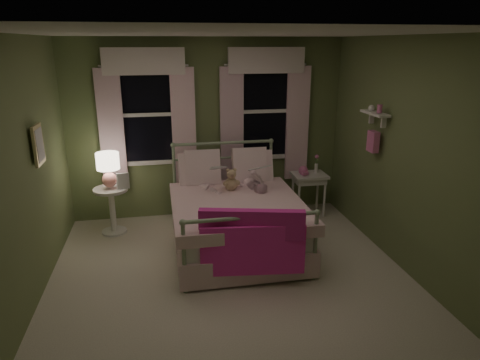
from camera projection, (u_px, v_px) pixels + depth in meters
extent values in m
plane|color=white|center=(232.00, 282.00, 4.71)|extent=(4.20, 4.20, 0.00)
plane|color=white|center=(231.00, 33.00, 3.92)|extent=(4.20, 4.20, 0.00)
plane|color=olive|center=(207.00, 130.00, 6.28)|extent=(4.00, 0.00, 4.00)
plane|color=olive|center=(296.00, 275.00, 2.35)|extent=(4.00, 0.00, 4.00)
plane|color=olive|center=(19.00, 181.00, 3.96)|extent=(0.00, 4.20, 4.20)
plane|color=olive|center=(412.00, 159.00, 4.67)|extent=(0.00, 4.20, 4.20)
cube|color=white|center=(235.00, 216.00, 5.43)|extent=(1.44, 1.94, 0.26)
cube|color=white|center=(235.00, 233.00, 5.50)|extent=(1.54, 2.02, 0.30)
cube|color=white|center=(237.00, 207.00, 5.23)|extent=(1.58, 1.75, 0.14)
cylinder|color=#9EB793|center=(181.00, 229.00, 5.34)|extent=(0.04, 1.90, 0.04)
cylinder|color=#9EB793|center=(287.00, 220.00, 5.59)|extent=(0.04, 1.90, 0.04)
cylinder|color=#9EB793|center=(175.00, 184.00, 6.16)|extent=(0.04, 0.04, 1.15)
cylinder|color=#9EB793|center=(270.00, 178.00, 6.42)|extent=(0.04, 0.04, 1.15)
sphere|color=#9EB793|center=(173.00, 145.00, 5.99)|extent=(0.07, 0.07, 0.07)
sphere|color=#9EB793|center=(271.00, 141.00, 6.24)|extent=(0.07, 0.07, 0.07)
cylinder|color=#9EB793|center=(223.00, 143.00, 6.11)|extent=(1.42, 0.04, 0.04)
cylinder|color=#9EB793|center=(223.00, 158.00, 6.18)|extent=(1.38, 0.03, 0.03)
cylinder|color=#9EB793|center=(184.00, 258.00, 4.40)|extent=(0.04, 0.04, 0.80)
cylinder|color=#9EB793|center=(315.00, 247.00, 4.66)|extent=(0.04, 0.04, 0.80)
sphere|color=#9EB793|center=(183.00, 223.00, 4.28)|extent=(0.07, 0.07, 0.07)
sphere|color=#9EB793|center=(317.00, 212.00, 4.53)|extent=(0.07, 0.07, 0.07)
cylinder|color=#9EB793|center=(252.00, 217.00, 4.41)|extent=(1.42, 0.04, 0.04)
cube|color=white|center=(199.00, 173.00, 5.90)|extent=(0.55, 0.32, 0.57)
cube|color=white|center=(253.00, 170.00, 6.04)|extent=(0.55, 0.32, 0.57)
cube|color=white|center=(203.00, 167.00, 5.88)|extent=(0.48, 0.30, 0.51)
cube|color=white|center=(249.00, 165.00, 6.00)|extent=(0.48, 0.30, 0.51)
cube|color=#CF2890|center=(252.00, 225.00, 4.43)|extent=(1.09, 0.35, 0.32)
cube|color=#FE31B2|center=(253.00, 251.00, 4.45)|extent=(1.10, 0.17, 0.55)
imported|color=#F7D1DD|center=(208.00, 171.00, 5.65)|extent=(0.28, 0.23, 0.66)
imported|color=#F7D1DD|center=(250.00, 164.00, 5.73)|extent=(0.44, 0.37, 0.80)
imported|color=beige|center=(211.00, 172.00, 5.40)|extent=(0.20, 0.12, 0.26)
imported|color=beige|center=(254.00, 173.00, 5.51)|extent=(0.23, 0.18, 0.26)
sphere|color=tan|center=(231.00, 184.00, 5.61)|extent=(0.17, 0.17, 0.17)
sphere|color=tan|center=(231.00, 174.00, 5.55)|extent=(0.13, 0.13, 0.13)
sphere|color=tan|center=(228.00, 170.00, 5.52)|extent=(0.05, 0.05, 0.05)
sphere|color=tan|center=(235.00, 170.00, 5.54)|extent=(0.05, 0.05, 0.05)
sphere|color=tan|center=(225.00, 184.00, 5.56)|extent=(0.07, 0.07, 0.07)
sphere|color=tan|center=(238.00, 183.00, 5.59)|extent=(0.07, 0.07, 0.07)
sphere|color=#8C6B51|center=(232.00, 176.00, 5.50)|extent=(0.04, 0.04, 0.04)
cylinder|color=white|center=(110.00, 190.00, 5.76)|extent=(0.46, 0.46, 0.04)
cylinder|color=white|center=(113.00, 211.00, 5.85)|extent=(0.08, 0.08, 0.60)
cylinder|color=white|center=(115.00, 231.00, 5.95)|extent=(0.34, 0.34, 0.03)
sphere|color=pink|center=(109.00, 180.00, 5.71)|extent=(0.20, 0.20, 0.20)
cylinder|color=pink|center=(109.00, 171.00, 5.68)|extent=(0.03, 0.03, 0.12)
cylinder|color=#FFEAC6|center=(108.00, 161.00, 5.63)|extent=(0.30, 0.30, 0.22)
imported|color=beige|center=(117.00, 189.00, 5.69)|extent=(0.18, 0.24, 0.02)
cube|color=white|center=(309.00, 175.00, 6.38)|extent=(0.50, 0.40, 0.04)
cube|color=white|center=(309.00, 180.00, 6.40)|extent=(0.44, 0.34, 0.08)
cylinder|color=white|center=(299.00, 200.00, 6.30)|extent=(0.04, 0.04, 0.60)
cylinder|color=white|center=(324.00, 198.00, 6.38)|extent=(0.04, 0.04, 0.60)
cylinder|color=white|center=(293.00, 193.00, 6.59)|extent=(0.04, 0.04, 0.60)
cylinder|color=white|center=(317.00, 191.00, 6.66)|extent=(0.04, 0.04, 0.60)
sphere|color=pink|center=(303.00, 170.00, 6.34)|extent=(0.14, 0.14, 0.14)
cube|color=pink|center=(305.00, 173.00, 6.26)|extent=(0.11, 0.07, 0.04)
cylinder|color=white|center=(316.00, 168.00, 6.42)|extent=(0.05, 0.05, 0.14)
cylinder|color=#4C7F3F|center=(317.00, 161.00, 6.39)|extent=(0.01, 0.01, 0.12)
sphere|color=pink|center=(317.00, 157.00, 6.37)|extent=(0.06, 0.06, 0.06)
cube|color=black|center=(147.00, 115.00, 6.04)|extent=(0.76, 0.02, 1.35)
cube|color=white|center=(144.00, 63.00, 5.80)|extent=(0.84, 0.05, 0.06)
cube|color=white|center=(151.00, 163.00, 6.23)|extent=(0.84, 0.05, 0.06)
cube|color=white|center=(118.00, 116.00, 5.95)|extent=(0.06, 0.05, 1.40)
cube|color=white|center=(176.00, 114.00, 6.09)|extent=(0.06, 0.05, 1.40)
cube|color=white|center=(147.00, 115.00, 6.02)|extent=(0.76, 0.04, 0.05)
cube|color=silver|center=(112.00, 131.00, 5.95)|extent=(0.34, 0.06, 1.70)
cube|color=white|center=(184.00, 128.00, 6.13)|extent=(0.34, 0.06, 1.70)
cube|color=white|center=(144.00, 61.00, 5.73)|extent=(1.10, 0.08, 0.36)
cylinder|color=white|center=(144.00, 66.00, 5.79)|extent=(1.20, 0.03, 0.03)
cube|color=black|center=(264.00, 111.00, 6.34)|extent=(0.76, 0.02, 1.35)
cube|color=white|center=(265.00, 62.00, 6.11)|extent=(0.84, 0.05, 0.06)
cube|color=white|center=(264.00, 157.00, 6.54)|extent=(0.84, 0.05, 0.06)
cube|color=white|center=(238.00, 112.00, 6.25)|extent=(0.06, 0.05, 1.40)
cube|color=white|center=(290.00, 111.00, 6.39)|extent=(0.06, 0.05, 1.40)
cube|color=white|center=(265.00, 111.00, 6.32)|extent=(0.76, 0.04, 0.05)
cube|color=silver|center=(232.00, 126.00, 6.25)|extent=(0.34, 0.06, 1.70)
cube|color=white|center=(297.00, 124.00, 6.43)|extent=(0.34, 0.06, 1.70)
cube|color=white|center=(267.00, 60.00, 6.04)|extent=(1.10, 0.08, 0.36)
cylinder|color=white|center=(266.00, 65.00, 6.09)|extent=(1.20, 0.03, 0.03)
cube|color=white|center=(375.00, 113.00, 5.18)|extent=(0.15, 0.50, 0.03)
cube|color=white|center=(384.00, 122.00, 5.08)|extent=(0.06, 0.03, 0.14)
cube|color=white|center=(372.00, 118.00, 5.36)|extent=(0.06, 0.03, 0.14)
cylinder|color=pink|center=(380.00, 109.00, 5.07)|extent=(0.06, 0.06, 0.10)
sphere|color=white|center=(372.00, 108.00, 5.26)|extent=(0.08, 0.08, 0.08)
cube|color=pink|center=(373.00, 142.00, 5.29)|extent=(0.08, 0.18, 0.26)
cube|color=beige|center=(38.00, 145.00, 4.47)|extent=(0.03, 0.32, 0.42)
cube|color=silver|center=(40.00, 145.00, 4.47)|extent=(0.01, 0.25, 0.34)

